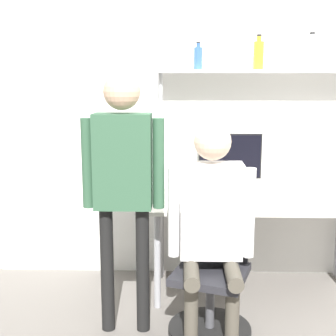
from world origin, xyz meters
TOP-DOWN VIEW (x-y plane):
  - ground_plane at (0.00, 0.00)m, footprint 12.00×12.00m
  - wall_back at (0.00, 0.79)m, footprint 8.00×0.06m
  - desk at (0.00, 0.39)m, footprint 1.66×0.74m
  - shelf_unit at (0.00, 0.64)m, footprint 1.58×0.22m
  - monitor at (-0.19, 0.61)m, footprint 0.52×0.24m
  - laptop at (-0.39, 0.24)m, footprint 0.30×0.22m
  - cell_phone at (-0.12, 0.20)m, footprint 0.07×0.15m
  - office_chair at (-0.39, -0.26)m, footprint 0.58×0.58m
  - person_seated at (-0.40, -0.31)m, footprint 0.57×0.48m
  - person_standing at (-0.97, -0.24)m, footprint 0.54×0.24m
  - bottle_clear at (0.43, 0.64)m, footprint 0.08×0.08m
  - bottle_amber at (0.02, 0.64)m, footprint 0.08×0.08m
  - bottle_blue at (-0.47, 0.64)m, footprint 0.07×0.07m

SIDE VIEW (x-z plane):
  - ground_plane at x=0.00m, z-range 0.00..0.00m
  - office_chair at x=-0.39m, z-range -0.18..0.73m
  - desk at x=0.00m, z-range 0.30..1.07m
  - cell_phone at x=-0.12m, z-range 0.76..0.77m
  - laptop at x=-0.39m, z-range 0.71..0.94m
  - person_seated at x=-0.40m, z-range 0.13..1.57m
  - monitor at x=-0.19m, z-range 0.79..1.29m
  - person_standing at x=-0.97m, z-range 0.25..2.00m
  - wall_back at x=0.00m, z-range 0.00..2.70m
  - shelf_unit at x=0.00m, z-range 0.57..2.36m
  - bottle_blue at x=-0.47m, z-range 1.76..1.98m
  - bottle_amber at x=0.02m, z-range 1.76..2.03m
  - bottle_clear at x=0.43m, z-range 1.76..2.05m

